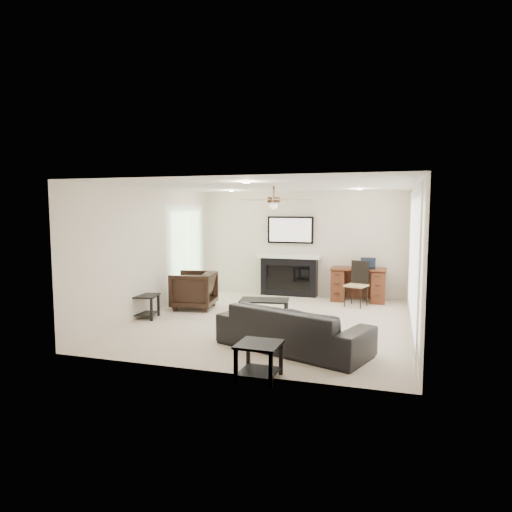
{
  "coord_description": "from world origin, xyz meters",
  "views": [
    {
      "loc": [
        2.16,
        -8.04,
        2.1
      ],
      "look_at": [
        -0.32,
        0.04,
        1.21
      ],
      "focal_mm": 32.0,
      "sensor_mm": 36.0,
      "label": 1
    }
  ],
  "objects_px": {
    "sofa": "(293,328)",
    "coffee_table": "(264,310)",
    "fireplace_unit": "(289,256)",
    "desk": "(358,285)",
    "armchair": "(194,290)"
  },
  "relations": [
    {
      "from": "sofa",
      "to": "fireplace_unit",
      "type": "height_order",
      "value": "fireplace_unit"
    },
    {
      "from": "armchair",
      "to": "fireplace_unit",
      "type": "distance_m",
      "value": 2.61
    },
    {
      "from": "sofa",
      "to": "coffee_table",
      "type": "xyz_separation_m",
      "value": [
        -0.9,
        1.6,
        -0.13
      ]
    },
    {
      "from": "fireplace_unit",
      "to": "desk",
      "type": "relative_size",
      "value": 1.57
    },
    {
      "from": "sofa",
      "to": "armchair",
      "type": "bearing_deg",
      "value": -19.68
    },
    {
      "from": "sofa",
      "to": "coffee_table",
      "type": "relative_size",
      "value": 2.53
    },
    {
      "from": "armchair",
      "to": "coffee_table",
      "type": "xyz_separation_m",
      "value": [
        1.7,
        -0.55,
        -0.19
      ]
    },
    {
      "from": "sofa",
      "to": "desk",
      "type": "height_order",
      "value": "desk"
    },
    {
      "from": "sofa",
      "to": "armchair",
      "type": "height_order",
      "value": "armchair"
    },
    {
      "from": "sofa",
      "to": "armchair",
      "type": "distance_m",
      "value": 3.37
    },
    {
      "from": "sofa",
      "to": "armchair",
      "type": "xyz_separation_m",
      "value": [
        -2.6,
        2.15,
        0.06
      ]
    },
    {
      "from": "armchair",
      "to": "desk",
      "type": "relative_size",
      "value": 0.71
    },
    {
      "from": "coffee_table",
      "to": "fireplace_unit",
      "type": "relative_size",
      "value": 0.47
    },
    {
      "from": "fireplace_unit",
      "to": "desk",
      "type": "xyz_separation_m",
      "value": [
        1.65,
        -0.22,
        -0.57
      ]
    },
    {
      "from": "coffee_table",
      "to": "desk",
      "type": "relative_size",
      "value": 0.74
    }
  ]
}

